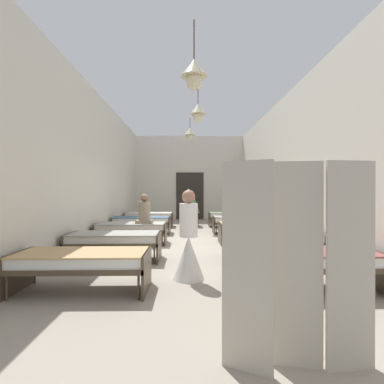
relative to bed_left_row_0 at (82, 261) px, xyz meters
name	(u,v)px	position (x,y,z in m)	size (l,w,h in m)	color
ground_plane	(193,245)	(1.68, 3.80, -0.49)	(6.07, 14.49, 0.10)	#9E9384
room_shell	(192,169)	(1.68, 5.06, 1.70)	(5.87, 14.09, 4.27)	silver
bed_left_row_0	(82,261)	(0.00, 0.00, 0.00)	(1.90, 0.84, 0.57)	#473828
bed_right_row_0	(313,260)	(3.37, 0.00, 0.00)	(1.90, 0.84, 0.57)	#473828
bed_left_row_1	(115,239)	(0.00, 1.90, 0.00)	(1.90, 0.84, 0.57)	#473828
bed_right_row_1	(274,239)	(3.37, 1.90, 0.00)	(1.90, 0.84, 0.57)	#473828
bed_left_row_2	(132,228)	(0.00, 3.80, 0.00)	(1.90, 0.84, 0.57)	#473828
bed_right_row_2	(253,228)	(3.37, 3.80, 0.00)	(1.90, 0.84, 0.57)	#473828
bed_left_row_3	(142,221)	(0.00, 5.70, 0.00)	(1.90, 0.84, 0.57)	#473828
bed_right_row_3	(241,221)	(3.37, 5.70, 0.00)	(1.90, 0.84, 0.57)	#473828
bed_left_row_4	(149,216)	(0.00, 7.60, 0.00)	(1.90, 0.84, 0.57)	#473828
bed_right_row_4	(232,216)	(3.37, 7.60, 0.00)	(1.90, 0.84, 0.57)	#473828
nurse_near_aisle	(189,247)	(1.54, 0.56, 0.09)	(0.52, 0.52, 1.49)	white
nurse_mid_aisle	(191,212)	(1.71, 8.46, 0.09)	(0.52, 0.52, 1.49)	white
patient_seated_primary	(144,212)	(0.35, 3.79, 0.43)	(0.44, 0.44, 0.80)	gray
potted_plant	(193,207)	(1.77, 7.67, 0.36)	(0.58, 0.58, 1.36)	brown
privacy_screen	(298,265)	(2.42, -1.90, 0.41)	(1.24, 0.22, 1.70)	#BCB29E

